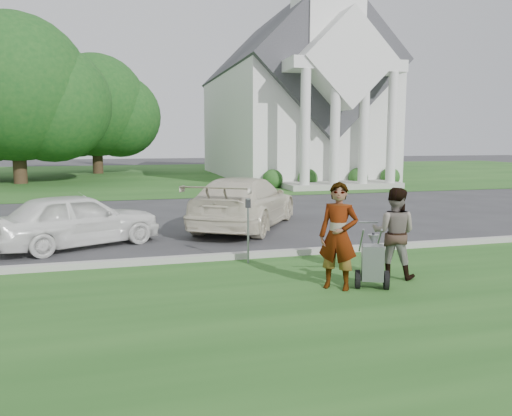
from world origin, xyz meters
name	(u,v)px	position (x,y,z in m)	size (l,w,h in m)	color
ground	(239,266)	(0.00, 0.00, 0.00)	(120.00, 120.00, 0.00)	#333335
grass_strip	(285,315)	(0.00, -3.00, 0.01)	(80.00, 7.00, 0.01)	#204D1A
church_lawn	(154,175)	(0.00, 27.00, 0.01)	(80.00, 30.00, 0.01)	#204D1A
curb	(233,256)	(0.00, 0.55, 0.07)	(80.00, 0.18, 0.15)	#9E9E93
church	(290,89)	(9.00, 23.11, 5.94)	(9.19, 19.00, 24.10)	white
tree_left	(15,95)	(-8.01, 21.99, 5.11)	(10.63, 8.40, 9.71)	#332316
tree_back	(95,110)	(-4.01, 29.99, 4.73)	(9.61, 7.60, 8.89)	#332316
striping_cart	(372,264)	(1.86, -2.14, 0.45)	(0.85, 1.20, 1.04)	black
person_left	(338,237)	(1.27, -2.00, 0.92)	(0.67, 0.44, 1.85)	#999999
person_right	(394,234)	(2.57, -1.60, 0.84)	(0.82, 0.64, 1.69)	#999999
parking_meter_near	(248,223)	(0.22, 0.12, 0.87)	(0.10, 0.09, 1.38)	gray
car_b	(78,219)	(-3.33, 2.83, 0.66)	(1.56, 3.89, 1.33)	white
car_c	(244,202)	(1.17, 4.32, 0.75)	(2.10, 5.17, 1.50)	beige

